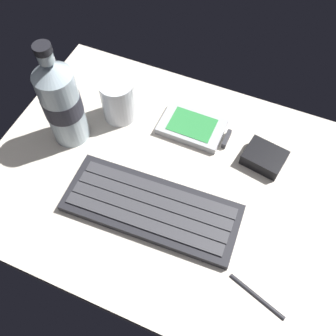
% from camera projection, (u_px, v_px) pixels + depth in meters
% --- Properties ---
extents(ground_plane, '(0.64, 0.48, 0.03)m').
position_uv_depth(ground_plane, '(167.00, 181.00, 0.67)').
color(ground_plane, beige).
extents(keyboard, '(0.29, 0.12, 0.02)m').
position_uv_depth(keyboard, '(150.00, 207.00, 0.62)').
color(keyboard, '#232328').
rests_on(keyboard, ground_plane).
extents(handheld_device, '(0.13, 0.08, 0.02)m').
position_uv_depth(handheld_device, '(195.00, 128.00, 0.71)').
color(handheld_device, '#B7BABF').
rests_on(handheld_device, ground_plane).
extents(juice_cup, '(0.06, 0.06, 0.09)m').
position_uv_depth(juice_cup, '(119.00, 101.00, 0.70)').
color(juice_cup, silver).
rests_on(juice_cup, ground_plane).
extents(water_bottle, '(0.07, 0.07, 0.21)m').
position_uv_depth(water_bottle, '(61.00, 101.00, 0.63)').
color(water_bottle, silver).
rests_on(water_bottle, ground_plane).
extents(charger_block, '(0.08, 0.07, 0.02)m').
position_uv_depth(charger_block, '(264.00, 158.00, 0.67)').
color(charger_block, black).
rests_on(charger_block, ground_plane).
extents(stylus_pen, '(0.09, 0.04, 0.01)m').
position_uv_depth(stylus_pen, '(257.00, 296.00, 0.55)').
color(stylus_pen, '#26262B').
rests_on(stylus_pen, ground_plane).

